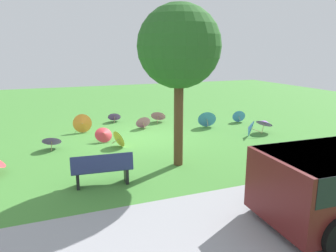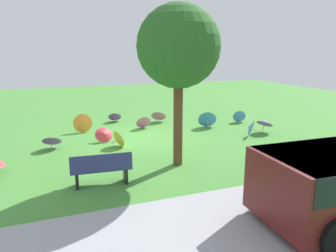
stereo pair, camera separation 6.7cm
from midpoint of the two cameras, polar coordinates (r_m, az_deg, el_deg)
ground at (r=13.13m, az=-4.63°, el=-2.18°), size 40.00×40.00×0.00m
road_strip at (r=6.88m, az=14.29°, el=-17.90°), size 40.00×3.90×0.01m
park_bench at (r=8.68m, az=-11.57°, el=-7.53°), size 1.64×0.62×0.90m
shade_tree at (r=9.54m, az=2.11°, el=13.83°), size 2.46×2.46×4.86m
parasol_pink_0 at (r=15.92m, az=-1.55°, el=2.00°), size 0.95×0.90×0.68m
parasol_orange_0 at (r=14.37m, az=-14.87°, el=0.48°), size 0.84×0.74×0.82m
parasol_blue_0 at (r=13.73m, az=14.53°, el=-0.35°), size 0.72×0.71×0.71m
parasol_yellow_0 at (r=12.00m, az=-8.40°, el=-2.16°), size 0.62×0.73×0.66m
parasol_pink_1 at (r=14.70m, az=-4.35°, el=0.78°), size 0.68×0.61×0.62m
parasol_red_1 at (r=12.71m, az=-11.25°, el=-1.40°), size 0.67×0.63×0.62m
parasol_purple_0 at (r=14.48m, az=17.05°, el=0.64°), size 0.95×0.96×0.70m
parasol_blue_2 at (r=16.29m, az=12.68°, el=1.76°), size 0.70×0.64×0.63m
parasol_purple_1 at (r=16.22m, az=-9.39°, el=1.74°), size 0.73×0.64×0.54m
parasol_blue_3 at (r=14.97m, az=7.10°, el=1.36°), size 0.97×0.87×0.83m
parasol_purple_2 at (r=12.33m, az=-19.88°, el=-2.30°), size 0.78×0.73×0.62m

